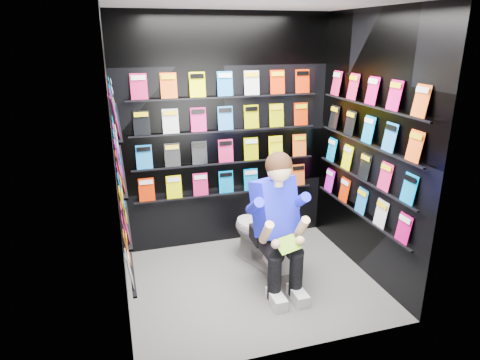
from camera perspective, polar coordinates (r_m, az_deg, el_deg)
name	(u,v)px	position (r m, az deg, el deg)	size (l,w,h in m)	color
floor	(252,283)	(4.40, 1.60, -13.57)	(2.40, 2.40, 0.00)	#61625F
ceiling	(255,3)	(3.72, 1.99, 22.54)	(2.40, 2.40, 0.00)	white
wall_back	(225,135)	(4.79, -2.03, 6.07)	(2.40, 0.04, 2.60)	black
wall_front	(299,196)	(2.98, 7.87, -2.16)	(2.40, 0.04, 2.60)	black
wall_left	(116,170)	(3.68, -16.26, 1.33)	(0.04, 2.00, 2.60)	black
wall_right	(369,148)	(4.38, 16.86, 4.04)	(0.04, 2.00, 2.60)	black
comics_back	(226,135)	(4.76, -1.94, 6.05)	(2.10, 0.06, 1.37)	red
comics_left	(119,169)	(3.68, -15.80, 1.45)	(0.06, 1.70, 1.37)	red
comics_right	(367,148)	(4.37, 16.54, 4.08)	(0.06, 1.70, 1.37)	red
toilet	(260,232)	(4.59, 2.73, -6.89)	(0.42, 0.75, 0.73)	silver
longbox	(274,252)	(4.63, 4.57, -9.58)	(0.24, 0.43, 0.32)	silver
longbox_lid	(275,237)	(4.55, 4.63, -7.61)	(0.26, 0.45, 0.03)	silver
reader	(274,208)	(4.09, 4.59, -3.68)	(0.56, 0.82, 1.51)	#1115E7
held_comic	(288,244)	(3.89, 6.38, -8.51)	(0.24, 0.01, 0.16)	green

